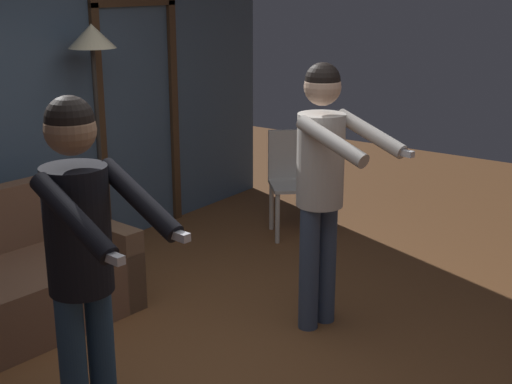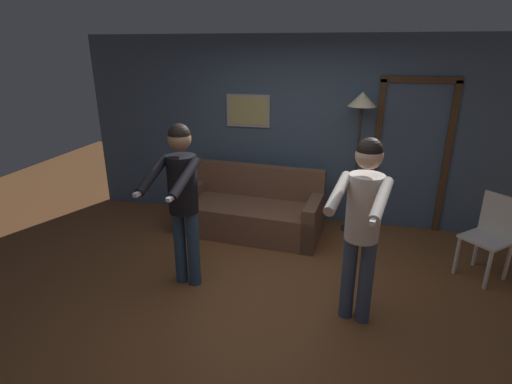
% 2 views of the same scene
% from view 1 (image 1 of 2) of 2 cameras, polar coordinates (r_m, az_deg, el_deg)
% --- Properties ---
extents(ground_plane, '(12.00, 12.00, 0.00)m').
position_cam_1_polar(ground_plane, '(4.36, -2.72, -13.93)').
color(ground_plane, brown).
extents(torchiere_lamp, '(0.36, 0.36, 1.90)m').
position_cam_1_polar(torchiere_lamp, '(5.64, -12.88, 10.09)').
color(torchiere_lamp, '#332D28').
rests_on(torchiere_lamp, ground_plane).
extents(person_standing_left, '(0.49, 0.72, 1.74)m').
position_cam_1_polar(person_standing_left, '(3.33, -13.80, -4.18)').
color(person_standing_left, navy).
rests_on(person_standing_left, ground_plane).
extents(person_standing_right, '(0.54, 0.75, 1.74)m').
position_cam_1_polar(person_standing_right, '(4.49, 5.35, 1.64)').
color(person_standing_right, '#40516E').
rests_on(person_standing_right, ground_plane).
extents(dining_chair_distant, '(0.59, 0.59, 0.93)m').
position_cam_1_polar(dining_chair_distant, '(6.38, 2.98, 1.28)').
color(dining_chair_distant, silver).
rests_on(dining_chair_distant, ground_plane).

